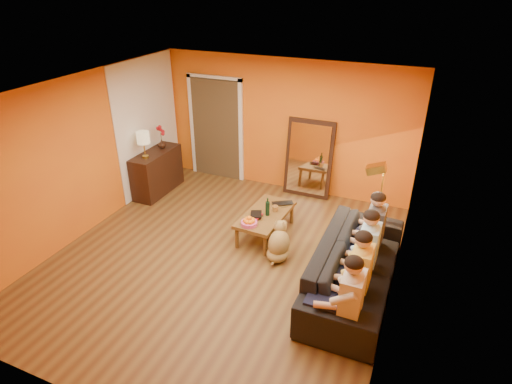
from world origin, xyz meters
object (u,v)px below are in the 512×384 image
at_px(person_far_left, 351,301).
at_px(tumbler, 275,209).
at_px(mirror_frame, 309,159).
at_px(vase, 162,144).
at_px(sofa, 355,266).
at_px(sideboard, 157,172).
at_px(coffee_table, 266,224).
at_px(person_mid_right, 368,250).
at_px(dog, 279,241).
at_px(person_mid_left, 360,274).
at_px(floor_lamp, 379,209).
at_px(laptop, 283,205).
at_px(person_far_right, 375,230).
at_px(wine_bottle, 268,207).
at_px(table_lamp, 144,145).

bearing_deg(person_far_left, tumbler, 130.88).
relative_size(mirror_frame, vase, 9.02).
bearing_deg(sofa, sideboard, 71.22).
height_order(sofa, vase, vase).
distance_m(coffee_table, person_mid_right, 1.95).
distance_m(dog, vase, 3.41).
distance_m(person_mid_left, tumbler, 2.15).
height_order(floor_lamp, dog, floor_lamp).
height_order(floor_lamp, person_mid_right, floor_lamp).
distance_m(sofa, dog, 1.24).
xyz_separation_m(coffee_table, dog, (0.44, -0.54, 0.10)).
height_order(person_mid_right, laptop, person_mid_right).
bearing_deg(tumbler, mirror_frame, 87.25).
bearing_deg(sofa, dog, 77.98).
bearing_deg(vase, person_mid_right, -20.01).
distance_m(mirror_frame, person_mid_right, 2.90).
bearing_deg(person_far_right, dog, -163.67).
height_order(person_far_left, laptop, person_far_left).
xyz_separation_m(wine_bottle, laptop, (0.13, 0.40, -0.14)).
height_order(person_far_left, tumbler, person_far_left).
height_order(mirror_frame, person_mid_left, mirror_frame).
distance_m(person_mid_left, laptop, 2.26).
distance_m(sofa, floor_lamp, 1.17).
height_order(person_mid_left, person_mid_right, same).
distance_m(coffee_table, wine_bottle, 0.37).
height_order(sofa, person_far_right, person_far_right).
height_order(dog, person_mid_left, person_mid_left).
xyz_separation_m(sofa, floor_lamp, (0.10, 1.11, 0.35)).
distance_m(sideboard, table_lamp, 0.74).
distance_m(wine_bottle, laptop, 0.44).
height_order(floor_lamp, person_mid_left, floor_lamp).
height_order(table_lamp, coffee_table, table_lamp).
relative_size(wine_bottle, laptop, 0.86).
xyz_separation_m(floor_lamp, vase, (-4.34, 0.58, 0.21)).
relative_size(coffee_table, person_far_right, 1.00).
bearing_deg(person_far_right, sofa, -101.31).
relative_size(mirror_frame, floor_lamp, 1.06).
xyz_separation_m(tumbler, laptop, (0.06, 0.23, -0.03)).
bearing_deg(floor_lamp, person_far_left, -90.73).
bearing_deg(person_far_right, person_far_left, -90.00).
distance_m(floor_lamp, person_far_right, 0.47).
distance_m(table_lamp, person_mid_right, 4.52).
height_order(floor_lamp, vase, floor_lamp).
bearing_deg(sideboard, person_far_right, -10.27).
distance_m(person_far_left, laptop, 2.68).
relative_size(laptop, vase, 2.15).
relative_size(table_lamp, tumbler, 4.96).
xyz_separation_m(mirror_frame, wine_bottle, (-0.15, -1.78, -0.18)).
bearing_deg(floor_lamp, dog, -148.52).
bearing_deg(person_far_right, table_lamp, 173.58).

